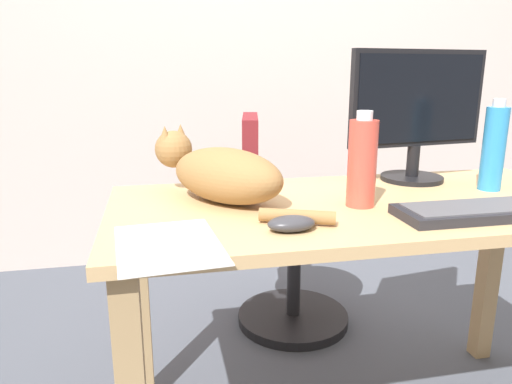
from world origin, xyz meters
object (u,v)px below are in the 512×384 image
object	(u,v)px
office_chair	(283,239)
spray_bottle	(362,162)
monitor	(417,111)
computer_mouse	(291,224)
cat	(220,172)
water_bottle	(494,148)
keyboard	(484,211)

from	to	relation	value
office_chair	spray_bottle	xyz separation A→B (m)	(0.02, -0.70, 0.46)
monitor	spray_bottle	distance (m)	0.40
office_chair	computer_mouse	bearing A→B (deg)	-103.94
monitor	computer_mouse	world-z (taller)	monitor
cat	water_bottle	distance (m)	0.82
computer_mouse	water_bottle	size ratio (longest dim) A/B	0.40
office_chair	keyboard	xyz separation A→B (m)	(0.29, -0.85, 0.36)
office_chair	spray_bottle	distance (m)	0.84
water_bottle	spray_bottle	xyz separation A→B (m)	(-0.46, -0.09, -0.01)
water_bottle	spray_bottle	distance (m)	0.46
spray_bottle	monitor	bearing A→B (deg)	40.44
keyboard	computer_mouse	xyz separation A→B (m)	(-0.50, -0.01, 0.00)
water_bottle	office_chair	bearing A→B (deg)	127.84
keyboard	computer_mouse	distance (m)	0.50
water_bottle	monitor	bearing A→B (deg)	135.37
keyboard	cat	bearing A→B (deg)	156.16
monitor	spray_bottle	xyz separation A→B (m)	(-0.29, -0.25, -0.11)
keyboard	computer_mouse	size ratio (longest dim) A/B	4.00
keyboard	cat	world-z (taller)	cat
computer_mouse	spray_bottle	size ratio (longest dim) A/B	0.44
monitor	computer_mouse	bearing A→B (deg)	-142.09
cat	keyboard	bearing A→B (deg)	-23.84
office_chair	computer_mouse	distance (m)	0.96
keyboard	spray_bottle	xyz separation A→B (m)	(-0.26, 0.15, 0.10)
keyboard	water_bottle	xyz separation A→B (m)	(0.19, 0.24, 0.11)
office_chair	monitor	size ratio (longest dim) A/B	1.89
office_chair	water_bottle	size ratio (longest dim) A/B	3.33
office_chair	cat	xyz separation A→B (m)	(-0.34, -0.58, 0.42)
monitor	water_bottle	distance (m)	0.25
monitor	office_chair	bearing A→B (deg)	124.69
office_chair	monitor	xyz separation A→B (m)	(0.31, -0.45, 0.57)
office_chair	water_bottle	xyz separation A→B (m)	(0.48, -0.62, 0.47)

